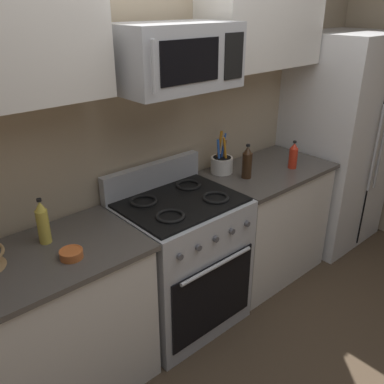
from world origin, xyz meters
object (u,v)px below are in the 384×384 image
at_px(bottle_hot_sauce, 293,156).
at_px(microwave, 175,57).
at_px(utensil_crock, 222,164).
at_px(bottle_soy, 247,163).
at_px(bottle_oil, 43,223).
at_px(refrigerator, 336,143).
at_px(prep_bowl, 71,254).
at_px(range_oven, 181,261).

bearing_deg(bottle_hot_sauce, microwave, 172.18).
distance_m(utensil_crock, bottle_soy, 0.20).
bearing_deg(utensil_crock, bottle_oil, -177.11).
relative_size(bottle_soy, bottle_oil, 0.98).
relative_size(microwave, bottle_soy, 2.83).
xyz_separation_m(refrigerator, bottle_oil, (-2.61, 0.13, 0.11)).
xyz_separation_m(refrigerator, bottle_hot_sauce, (-0.78, -0.09, 0.09)).
bearing_deg(prep_bowl, range_oven, 8.02).
height_order(range_oven, bottle_soy, bottle_soy).
bearing_deg(bottle_soy, range_oven, 179.38).
distance_m(refrigerator, utensil_crock, 1.26).
bearing_deg(range_oven, bottle_soy, -0.62).
bearing_deg(range_oven, bottle_hot_sauce, -6.32).
height_order(range_oven, refrigerator, refrigerator).
distance_m(microwave, utensil_crock, 0.98).
bearing_deg(microwave, bottle_hot_sauce, -7.82).
distance_m(range_oven, microwave, 1.31).
relative_size(range_oven, bottle_oil, 4.34).
height_order(refrigerator, utensil_crock, refrigerator).
height_order(range_oven, utensil_crock, utensil_crock).
relative_size(range_oven, bottle_hot_sauce, 5.19).
distance_m(microwave, bottle_hot_sauce, 1.28).
bearing_deg(refrigerator, bottle_oil, 177.17).
bearing_deg(bottle_oil, bottle_hot_sauce, -6.96).
height_order(utensil_crock, bottle_oil, utensil_crock).
xyz_separation_m(range_oven, bottle_hot_sauce, (1.01, -0.11, 0.53)).
xyz_separation_m(range_oven, microwave, (-0.00, 0.03, 1.30)).
bearing_deg(microwave, bottle_oil, 174.10).
xyz_separation_m(bottle_hot_sauce, prep_bowl, (-1.80, 0.00, -0.07)).
bearing_deg(bottle_hot_sauce, prep_bowl, 179.97).
distance_m(bottle_soy, bottle_hot_sauce, 0.41).
xyz_separation_m(bottle_soy, prep_bowl, (-1.40, -0.10, -0.09)).
distance_m(range_oven, bottle_soy, 0.82).
bearing_deg(utensil_crock, bottle_hot_sauce, -32.63).
height_order(refrigerator, bottle_oil, refrigerator).
xyz_separation_m(refrigerator, microwave, (-1.79, 0.04, 0.86)).
relative_size(range_oven, bottle_soy, 4.43).
distance_m(refrigerator, bottle_soy, 1.18).
bearing_deg(prep_bowl, utensil_crock, 12.29).
bearing_deg(utensil_crock, bottle_soy, -72.18).
bearing_deg(refrigerator, range_oven, 179.45).
height_order(refrigerator, bottle_hot_sauce, refrigerator).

